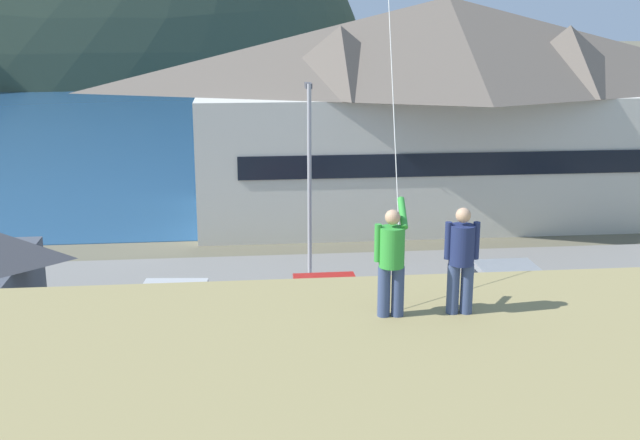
# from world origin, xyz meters

# --- Properties ---
(ground_plane) EXTENTS (600.00, 600.00, 0.00)m
(ground_plane) POSITION_xyz_m (0.00, 0.00, 0.00)
(ground_plane) COLOR #66604C
(parking_lot_pad) EXTENTS (40.00, 20.00, 0.10)m
(parking_lot_pad) POSITION_xyz_m (0.00, 5.00, 0.05)
(parking_lot_pad) COLOR gray
(parking_lot_pad) RESTS_ON ground
(bay_water) EXTENTS (360.00, 84.00, 0.03)m
(bay_water) POSITION_xyz_m (0.00, 60.00, 0.01)
(bay_water) COLOR navy
(bay_water) RESTS_ON ground
(far_hill_east_peak) EXTENTS (114.03, 48.65, 80.08)m
(far_hill_east_peak) POSITION_xyz_m (-37.51, 120.55, 0.00)
(far_hill_east_peak) COLOR #3D4C38
(far_hill_east_peak) RESTS_ON ground
(harbor_lodge) EXTENTS (27.52, 11.67, 11.44)m
(harbor_lodge) POSITION_xyz_m (8.14, 22.27, 6.09)
(harbor_lodge) COLOR beige
(harbor_lodge) RESTS_ON ground
(wharf_dock) EXTENTS (3.20, 12.49, 0.70)m
(wharf_dock) POSITION_xyz_m (1.86, 34.92, 0.35)
(wharf_dock) COLOR #70604C
(wharf_dock) RESTS_ON ground
(moored_boat_wharfside) EXTENTS (2.25, 6.06, 2.16)m
(moored_boat_wharfside) POSITION_xyz_m (-1.42, 33.94, 0.72)
(moored_boat_wharfside) COLOR navy
(moored_boat_wharfside) RESTS_ON ground
(moored_boat_outer_mooring) EXTENTS (2.89, 7.67, 2.16)m
(moored_boat_outer_mooring) POSITION_xyz_m (5.42, 33.54, 0.72)
(moored_boat_outer_mooring) COLOR #23564C
(moored_boat_outer_mooring) RESTS_ON ground
(parked_car_back_row_right) EXTENTS (4.34, 2.33, 1.82)m
(parked_car_back_row_right) POSITION_xyz_m (2.67, 1.67, 1.06)
(parked_car_back_row_right) COLOR black
(parked_car_back_row_right) RESTS_ON parking_lot_pad
(parked_car_mid_row_far) EXTENTS (4.35, 2.37, 1.82)m
(parked_car_mid_row_far) POSITION_xyz_m (-4.96, 5.98, 1.06)
(parked_car_mid_row_far) COLOR silver
(parked_car_mid_row_far) RESTS_ON parking_lot_pad
(parked_car_lone_by_shed) EXTENTS (4.27, 2.18, 1.82)m
(parked_car_lone_by_shed) POSITION_xyz_m (-4.99, -0.69, 1.06)
(parked_car_lone_by_shed) COLOR #236633
(parked_car_lone_by_shed) RESTS_ON parking_lot_pad
(parked_car_front_row_silver) EXTENTS (4.20, 2.06, 1.82)m
(parked_car_front_row_silver) POSITION_xyz_m (6.66, 7.00, 1.06)
(parked_car_front_row_silver) COLOR #9EA3A8
(parked_car_front_row_silver) RESTS_ON parking_lot_pad
(parked_car_mid_row_center) EXTENTS (4.22, 2.09, 1.82)m
(parked_car_mid_row_center) POSITION_xyz_m (0.08, 6.08, 1.06)
(parked_car_mid_row_center) COLOR red
(parked_car_mid_row_center) RESTS_ON parking_lot_pad
(parking_light_pole) EXTENTS (0.24, 0.78, 7.96)m
(parking_light_pole) POSITION_xyz_m (-0.16, 10.55, 4.63)
(parking_light_pole) COLOR #ADADB2
(parking_light_pole) RESTS_ON parking_lot_pad
(person_kite_flyer) EXTENTS (0.54, 0.65, 1.86)m
(person_kite_flyer) POSITION_xyz_m (-0.47, -7.30, 6.84)
(person_kite_flyer) COLOR #384770
(person_kite_flyer) RESTS_ON grassy_hill_foreground
(person_companion) EXTENTS (0.55, 0.40, 1.74)m
(person_companion) POSITION_xyz_m (0.65, -7.29, 6.82)
(person_companion) COLOR #384770
(person_companion) RESTS_ON grassy_hill_foreground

